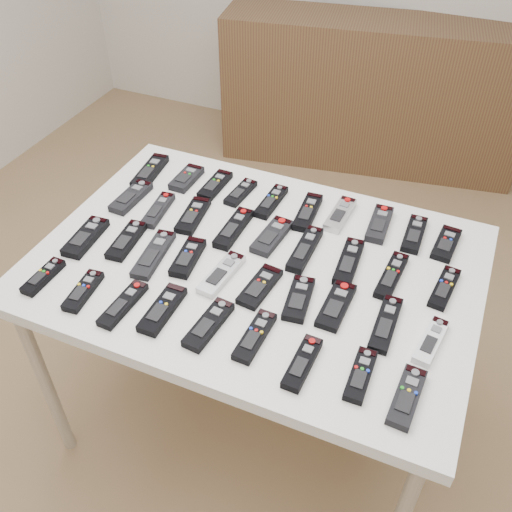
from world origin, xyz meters
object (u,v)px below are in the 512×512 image
at_px(remote_10, 131,197).
at_px(remote_16, 349,262).
at_px(remote_27, 386,324).
at_px(remote_31, 123,304).
at_px(remote_26, 336,305).
at_px(remote_35, 302,363).
at_px(remote_12, 193,216).
at_px(remote_19, 86,237).
at_px(remote_21, 154,254).
at_px(remote_8, 414,234).
at_px(remote_29, 43,277).
at_px(remote_33, 209,324).
at_px(remote_9, 446,244).
at_px(remote_32, 162,309).
at_px(remote_37, 407,397).
at_px(remote_24, 260,287).
at_px(remote_20, 127,240).
at_px(remote_23, 222,274).
at_px(remote_25, 299,299).
at_px(remote_30, 83,291).
at_px(remote_36, 361,375).
at_px(remote_2, 215,185).
at_px(sideboard, 372,95).
at_px(remote_11, 158,210).
at_px(remote_34, 255,336).
at_px(remote_0, 150,171).
at_px(remote_6, 340,215).
at_px(remote_1, 187,178).
at_px(remote_7, 379,224).
at_px(remote_18, 444,288).
at_px(remote_13, 234,228).
at_px(remote_4, 271,202).
at_px(remote_3, 241,193).
at_px(remote_28, 431,341).
at_px(table, 256,276).

xyz_separation_m(remote_10, remote_16, (0.74, -0.02, 0.00)).
distance_m(remote_27, remote_31, 0.68).
height_order(remote_26, remote_35, remote_35).
distance_m(remote_12, remote_19, 0.33).
bearing_deg(remote_16, remote_21, -163.73).
relative_size(remote_8, remote_27, 0.88).
distance_m(remote_29, remote_35, 0.76).
bearing_deg(remote_8, remote_33, -126.58).
height_order(remote_9, remote_32, remote_32).
bearing_deg(remote_32, remote_26, 24.78).
relative_size(remote_10, remote_37, 1.03).
height_order(remote_24, remote_29, remote_29).
relative_size(remote_20, remote_23, 0.95).
bearing_deg(remote_25, remote_31, -161.74).
relative_size(remote_30, remote_36, 0.98).
bearing_deg(remote_30, remote_2, 74.24).
xyz_separation_m(remote_29, remote_31, (0.26, -0.00, -0.00)).
bearing_deg(remote_25, remote_26, 2.24).
distance_m(sideboard, remote_25, 2.07).
height_order(remote_10, remote_29, remote_10).
relative_size(remote_31, remote_37, 1.03).
distance_m(remote_10, remote_19, 0.23).
distance_m(remote_11, remote_33, 0.52).
bearing_deg(remote_34, remote_16, 71.02).
distance_m(remote_0, remote_6, 0.67).
xyz_separation_m(remote_1, remote_7, (0.66, 0.01, 0.00)).
relative_size(remote_12, remote_16, 0.92).
relative_size(remote_9, remote_30, 1.02).
bearing_deg(remote_30, remote_18, 18.23).
height_order(remote_13, remote_30, remote_13).
bearing_deg(remote_25, remote_18, 21.95).
bearing_deg(remote_30, remote_7, 36.34).
bearing_deg(remote_20, remote_21, -17.22).
bearing_deg(remote_13, remote_16, -0.72).
height_order(remote_10, remote_37, same).
xyz_separation_m(remote_4, remote_19, (-0.44, -0.39, 0.00)).
xyz_separation_m(remote_11, remote_35, (0.62, -0.39, 0.00)).
relative_size(remote_3, remote_13, 0.77).
bearing_deg(remote_9, remote_2, -175.58).
xyz_separation_m(remote_2, remote_28, (0.79, -0.39, 0.00)).
height_order(remote_0, remote_24, remote_0).
relative_size(sideboard, remote_32, 9.70).
height_order(remote_8, remote_13, remote_13).
xyz_separation_m(table, remote_31, (-0.25, -0.30, 0.07)).
xyz_separation_m(remote_4, remote_23, (0.00, -0.37, -0.00)).
distance_m(remote_1, remote_12, 0.21).
bearing_deg(remote_32, remote_10, 130.99).
xyz_separation_m(remote_19, remote_26, (0.77, 0.03, -0.00)).
height_order(remote_19, remote_26, remote_19).
bearing_deg(remote_4, remote_2, 178.55).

